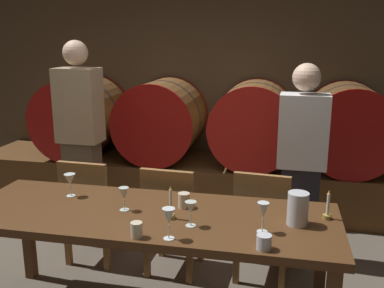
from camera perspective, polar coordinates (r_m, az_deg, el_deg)
name	(u,v)px	position (r m, az deg, el deg)	size (l,w,h in m)	color
back_wall	(215,79)	(5.13, 3.06, 8.54)	(5.70, 0.24, 2.65)	brown
barrel_shelf	(206,182)	(4.83, 1.86, -4.95)	(5.13, 0.90, 0.49)	brown
wine_barrel_far_left	(82,117)	(5.10, -14.26, 3.51)	(0.87, 0.87, 0.87)	brown
wine_barrel_center_left	(162,120)	(4.76, -3.98, 3.18)	(0.87, 0.87, 0.87)	brown
wine_barrel_center_right	(254,124)	(4.59, 8.18, 2.67)	(0.87, 0.87, 0.87)	brown
wine_barrel_far_right	(348,127)	(4.63, 19.83, 2.06)	(0.87, 0.87, 0.87)	#513319
dining_table	(148,224)	(2.73, -5.74, -10.42)	(2.30, 0.79, 0.77)	#4C2D16
chair_left	(91,206)	(3.61, -13.19, -7.93)	(0.42, 0.42, 0.88)	olive
chair_center	(171,215)	(3.35, -2.72, -9.35)	(0.42, 0.42, 0.88)	olive
chair_right	(263,221)	(3.30, 9.26, -9.91)	(0.44, 0.44, 0.88)	olive
guest_left	(81,139)	(4.01, -14.41, 0.69)	(0.39, 0.25, 1.78)	brown
guest_right	(301,163)	(3.57, 14.17, -2.43)	(0.39, 0.25, 1.62)	black
candle_left	(171,210)	(2.58, -2.80, -8.61)	(0.05, 0.05, 0.21)	olive
candle_right	(328,211)	(2.70, 17.39, -8.43)	(0.05, 0.05, 0.18)	olive
pitcher	(298,209)	(2.56, 13.74, -8.27)	(0.12, 0.12, 0.19)	silver
wine_glass_far_left	(70,180)	(3.02, -15.76, -4.58)	(0.08, 0.08, 0.16)	silver
wine_glass_left	(124,194)	(2.71, -8.94, -6.57)	(0.06, 0.06, 0.15)	silver
wine_glass_center	(169,217)	(2.31, -3.09, -9.59)	(0.07, 0.07, 0.17)	white
wine_glass_right	(191,208)	(2.46, -0.17, -8.45)	(0.07, 0.07, 0.15)	silver
wine_glass_far_right	(263,211)	(2.42, 9.32, -8.71)	(0.06, 0.06, 0.17)	white
cup_left	(137,230)	(2.38, -7.29, -11.14)	(0.06, 0.06, 0.09)	beige
cup_center	(184,200)	(2.74, -1.06, -7.42)	(0.07, 0.07, 0.09)	beige
cup_right	(264,242)	(2.27, 9.44, -12.60)	(0.08, 0.08, 0.08)	silver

